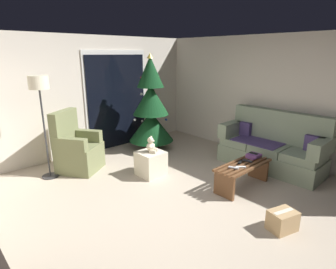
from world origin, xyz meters
The scene contains 19 objects.
ground_plane centered at (0.00, 0.00, 0.00)m, with size 7.00×7.00×0.00m, color #B2A38E.
wall_back centered at (0.00, 3.06, 1.25)m, with size 5.72×0.12×2.50m, color beige.
wall_right centered at (2.86, 0.00, 1.25)m, with size 0.12×6.00×2.50m, color beige.
patio_door_frame centered at (0.89, 2.99, 1.10)m, with size 1.60×0.02×2.20m, color silver.
patio_door_glass centered at (0.89, 2.97, 1.05)m, with size 1.50×0.02×2.10m, color black.
couch centered at (2.32, -0.15, 0.40)m, with size 0.82×1.95×1.08m.
coffee_table centered at (1.17, -0.26, 0.27)m, with size 1.10×0.40×0.41m.
remote_graphite centered at (1.31, -0.25, 0.42)m, with size 0.04×0.16×0.02m, color #333338.
remote_silver centered at (0.90, -0.26, 0.42)m, with size 0.04×0.16×0.02m, color #ADADB2.
remote_white centered at (1.01, -0.32, 0.42)m, with size 0.04×0.16×0.02m, color silver.
remote_black centered at (1.17, -0.20, 0.42)m, with size 0.04×0.16×0.02m, color black.
book_stack centered at (1.53, -0.22, 0.45)m, with size 0.22×0.20×0.07m.
cell_phone centered at (1.55, -0.21, 0.49)m, with size 0.07×0.14×0.01m, color black.
christmas_tree centered at (1.27, 2.22, 0.94)m, with size 1.00×1.00×2.14m.
armchair centered at (-0.50, 2.24, 0.40)m, with size 0.95×0.95×1.13m.
floor_lamp centered at (-1.02, 2.28, 1.51)m, with size 0.32×0.32×1.78m.
ottoman centered at (0.37, 1.13, 0.22)m, with size 0.44×0.44×0.44m, color beige.
teddy_bear_cream centered at (0.38, 1.12, 0.56)m, with size 0.21×0.22×0.29m.
cardboard_box_taped_mid_floor centered at (0.54, -1.26, 0.13)m, with size 0.39×0.33×0.26m.
Camera 1 is at (-2.55, -2.54, 2.13)m, focal length 29.85 mm.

